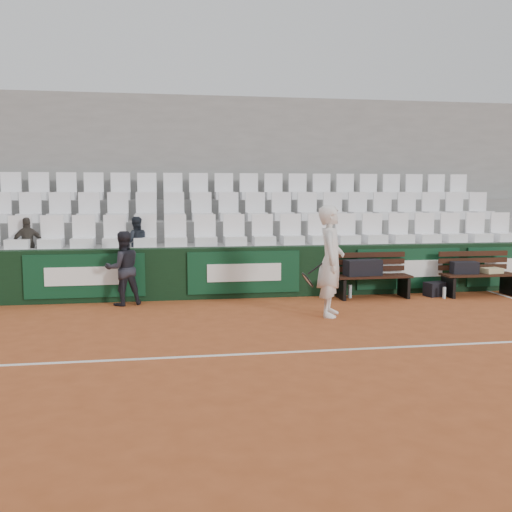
{
  "coord_description": "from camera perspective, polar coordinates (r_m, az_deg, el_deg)",
  "views": [
    {
      "loc": [
        -1.75,
        -7.07,
        2.08
      ],
      "look_at": [
        -0.2,
        2.4,
        1.0
      ],
      "focal_mm": 40.0,
      "sensor_mm": 36.0,
      "label": 1
    }
  ],
  "objects": [
    {
      "name": "seat_row_mid",
      "position": [
        12.59,
        -1.31,
        4.99
      ],
      "size": [
        11.9,
        0.44,
        0.63
      ],
      "primitive_type": "cube",
      "color": "white",
      "rests_on": "grandstand_tier_mid"
    },
    {
      "name": "grandstand_rear_wall",
      "position": [
        14.33,
        -2.29,
        6.9
      ],
      "size": [
        18.0,
        0.3,
        4.4
      ],
      "primitive_type": "cube",
      "color": "gray",
      "rests_on": "ground"
    },
    {
      "name": "water_bottle_near",
      "position": [
        11.4,
        9.38,
        -3.51
      ],
      "size": [
        0.07,
        0.07,
        0.26
      ],
      "primitive_type": "cylinder",
      "color": "silver",
      "rests_on": "ground"
    },
    {
      "name": "spectator_b",
      "position": [
        11.87,
        -21.94,
        3.26
      ],
      "size": [
        0.66,
        0.42,
        1.04
      ],
      "primitive_type": "imported",
      "rotation": [
        0.0,
        0.0,
        3.43
      ],
      "color": "#37322C",
      "rests_on": "grandstand_tier_front"
    },
    {
      "name": "sports_bag_ground",
      "position": [
        12.03,
        17.6,
        -3.16
      ],
      "size": [
        0.52,
        0.39,
        0.28
      ],
      "primitive_type": "cube",
      "rotation": [
        0.0,
        0.0,
        0.26
      ],
      "color": "black",
      "rests_on": "ground"
    },
    {
      "name": "towel",
      "position": [
        12.46,
        22.51,
        -1.35
      ],
      "size": [
        0.41,
        0.33,
        0.1
      ],
      "primitive_type": "cube",
      "rotation": [
        0.0,
        0.0,
        0.16
      ],
      "color": "#C5B77F",
      "rests_on": "bench_right"
    },
    {
      "name": "back_barrier",
      "position": [
        11.32,
        0.04,
        -1.6
      ],
      "size": [
        18.0,
        0.34,
        1.0
      ],
      "color": "black",
      "rests_on": "ground"
    },
    {
      "name": "bench_left",
      "position": [
        11.47,
        11.59,
        -3.02
      ],
      "size": [
        1.5,
        0.56,
        0.45
      ],
      "primitive_type": "cube",
      "color": "black",
      "rests_on": "ground"
    },
    {
      "name": "ground",
      "position": [
        7.57,
        4.48,
        -9.54
      ],
      "size": [
        80.0,
        80.0,
        0.0
      ],
      "primitive_type": "plane",
      "color": "#AB5026",
      "rests_on": "ground"
    },
    {
      "name": "sports_bag_right",
      "position": [
        12.16,
        20.12,
        -1.1
      ],
      "size": [
        0.54,
        0.28,
        0.24
      ],
      "primitive_type": "cube",
      "rotation": [
        0.0,
        0.0,
        -0.08
      ],
      "color": "black",
      "rests_on": "bench_right"
    },
    {
      "name": "grandstand_tier_back",
      "position": [
        13.75,
        -1.95,
        1.7
      ],
      "size": [
        18.0,
        0.95,
        1.9
      ],
      "primitive_type": "cube",
      "color": "gray",
      "rests_on": "ground"
    },
    {
      "name": "grandstand_tier_mid",
      "position": [
        12.84,
        -1.41,
        0.36
      ],
      "size": [
        18.0,
        0.95,
        1.45
      ],
      "primitive_type": "cube",
      "color": "gray",
      "rests_on": "ground"
    },
    {
      "name": "court_baseline",
      "position": [
        7.57,
        4.48,
        -9.51
      ],
      "size": [
        18.0,
        0.06,
        0.01
      ],
      "primitive_type": "cube",
      "color": "white",
      "rests_on": "ground"
    },
    {
      "name": "sports_bag_left",
      "position": [
        11.38,
        10.63,
        -1.14
      ],
      "size": [
        0.75,
        0.4,
        0.31
      ],
      "primitive_type": "cube",
      "rotation": [
        0.0,
        0.0,
        0.13
      ],
      "color": "black",
      "rests_on": "bench_left"
    },
    {
      "name": "grandstand_tier_front",
      "position": [
        11.93,
        -0.78,
        -1.19
      ],
      "size": [
        18.0,
        0.95,
        1.0
      ],
      "primitive_type": "cube",
      "color": "gray",
      "rests_on": "ground"
    },
    {
      "name": "spectator_c",
      "position": [
        11.59,
        -11.97,
        3.52
      ],
      "size": [
        0.54,
        0.44,
        1.04
      ],
      "primitive_type": "imported",
      "rotation": [
        0.0,
        0.0,
        3.24
      ],
      "color": "black",
      "rests_on": "grandstand_tier_front"
    },
    {
      "name": "seat_row_back",
      "position": [
        13.53,
        -1.88,
        6.99
      ],
      "size": [
        11.9,
        0.44,
        0.63
      ],
      "primitive_type": "cube",
      "color": "white",
      "rests_on": "grandstand_tier_back"
    },
    {
      "name": "tennis_player",
      "position": [
        9.61,
        7.48,
        -0.51
      ],
      "size": [
        0.82,
        0.79,
        1.86
      ],
      "color": "silver",
      "rests_on": "ground"
    },
    {
      "name": "bench_right",
      "position": [
        12.31,
        21.35,
        -2.69
      ],
      "size": [
        1.5,
        0.56,
        0.45
      ],
      "primitive_type": "cube",
      "color": "#33190F",
      "rests_on": "ground"
    },
    {
      "name": "seat_row_front",
      "position": [
        11.68,
        -0.66,
        2.66
      ],
      "size": [
        11.9,
        0.44,
        0.63
      ],
      "primitive_type": "cube",
      "color": "white",
      "rests_on": "grandstand_tier_front"
    },
    {
      "name": "water_bottle_far",
      "position": [
        11.78,
        18.31,
        -3.51
      ],
      "size": [
        0.06,
        0.06,
        0.23
      ],
      "primitive_type": "cylinder",
      "color": "silver",
      "rests_on": "ground"
    },
    {
      "name": "ball_kid",
      "position": [
        10.75,
        -13.17,
        -1.21
      ],
      "size": [
        0.8,
        0.72,
        1.37
      ],
      "primitive_type": "imported",
      "rotation": [
        0.0,
        0.0,
        3.5
      ],
      "color": "black",
      "rests_on": "ground"
    }
  ]
}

